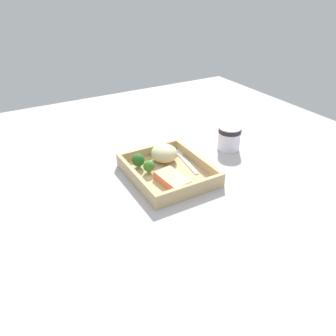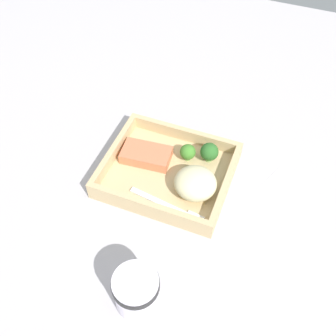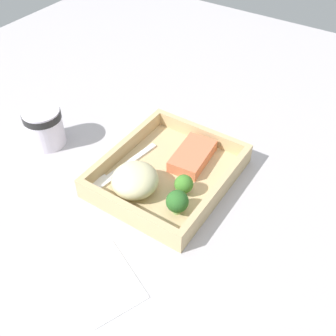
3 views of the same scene
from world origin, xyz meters
TOP-DOWN VIEW (x-y plane):
  - ground_plane at (0.00, 0.00)cm, footprint 160.00×160.00cm
  - takeout_tray at (0.00, 0.00)cm, footprint 25.80×21.92cm
  - tray_rim at (0.00, 0.00)cm, footprint 25.80×21.92cm
  - salmon_fillet at (-5.67, 1.90)cm, footprint 10.82×6.83cm
  - mashed_potatoes at (6.71, -2.48)cm, footprint 8.48×8.23cm
  - broccoli_floret_1 at (6.81, 6.35)cm, footprint 3.86×3.86cm
  - broccoli_floret_2 at (2.53, 4.97)cm, footprint 3.35×3.35cm
  - fork at (3.68, -8.04)cm, footprint 15.88×3.81cm
  - paper_cup at (4.93, -26.57)cm, footprint 7.59×7.59cm
  - receipt_slip at (23.29, 3.84)cm, footprint 12.95×14.72cm

SIDE VIEW (x-z plane):
  - ground_plane at x=0.00cm, z-range -2.00..0.00cm
  - receipt_slip at x=23.29cm, z-range 0.00..0.24cm
  - takeout_tray at x=0.00cm, z-range 0.00..1.20cm
  - fork at x=3.68cm, z-range 1.20..1.64cm
  - salmon_fillet at x=-5.67cm, z-range 1.20..3.56cm
  - tray_rim at x=0.00cm, z-range 1.20..4.20cm
  - broccoli_floret_2 at x=2.53cm, z-range 1.41..5.36cm
  - broccoli_floret_1 at x=6.81cm, z-range 1.44..5.98cm
  - mashed_potatoes at x=6.71cm, z-range 1.20..6.44cm
  - paper_cup at x=4.93cm, z-range 0.46..8.49cm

